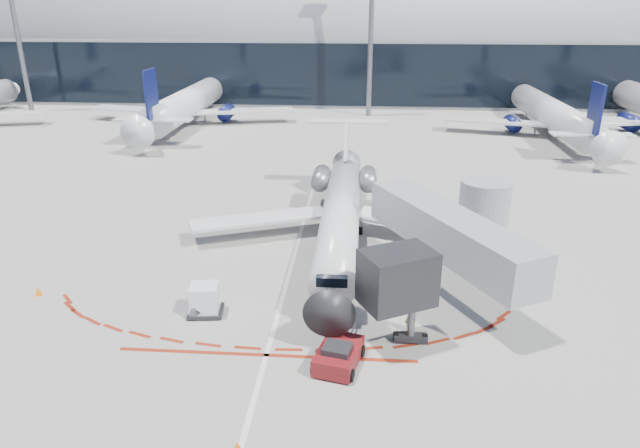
# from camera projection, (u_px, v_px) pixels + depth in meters

# --- Properties ---
(ground) EXTENTS (260.00, 260.00, 0.00)m
(ground) POSITION_uv_depth(u_px,v_px,m) (295.00, 253.00, 37.15)
(ground) COLOR gray
(ground) RESTS_ON ground
(apron_centerline) EXTENTS (0.25, 40.00, 0.01)m
(apron_centerline) POSITION_uv_depth(u_px,v_px,m) (298.00, 241.00, 39.00)
(apron_centerline) COLOR silver
(apron_centerline) RESTS_ON ground
(apron_stop_bar) EXTENTS (14.00, 0.25, 0.01)m
(apron_stop_bar) POSITION_uv_depth(u_px,v_px,m) (266.00, 355.00, 26.48)
(apron_stop_bar) COLOR maroon
(apron_stop_bar) RESTS_ON ground
(terminal_building) EXTENTS (150.00, 24.15, 24.00)m
(terminal_building) POSITION_uv_depth(u_px,v_px,m) (339.00, 44.00, 94.32)
(terminal_building) COLOR #999C9E
(terminal_building) RESTS_ON ground
(jet_bridge) EXTENTS (10.03, 15.20, 4.90)m
(jet_bridge) POSITION_uv_depth(u_px,v_px,m) (458.00, 232.00, 32.58)
(jet_bridge) COLOR #9B9FA4
(jet_bridge) RESTS_ON ground
(light_mast_west) EXTENTS (0.70, 0.70, 25.00)m
(light_mast_west) POSITION_uv_depth(u_px,v_px,m) (15.00, 22.00, 80.21)
(light_mast_west) COLOR slate
(light_mast_west) RESTS_ON ground
(light_mast_centre) EXTENTS (0.70, 0.70, 25.00)m
(light_mast_centre) POSITION_uv_depth(u_px,v_px,m) (371.00, 23.00, 76.77)
(light_mast_centre) COLOR slate
(light_mast_centre) RESTS_ON ground
(regional_jet) EXTENTS (20.89, 25.76, 6.45)m
(regional_jet) POSITION_uv_depth(u_px,v_px,m) (341.00, 211.00, 38.35)
(regional_jet) COLOR silver
(regional_jet) RESTS_ON ground
(pushback_tug) EXTENTS (2.43, 4.53, 1.15)m
(pushback_tug) POSITION_uv_depth(u_px,v_px,m) (338.00, 355.00, 25.60)
(pushback_tug) COLOR #590C14
(pushback_tug) RESTS_ON ground
(ramp_worker) EXTENTS (0.77, 0.67, 1.79)m
(ramp_worker) POSITION_uv_depth(u_px,v_px,m) (411.00, 316.00, 28.07)
(ramp_worker) COLOR #D7F81A
(ramp_worker) RESTS_ON ground
(uld_container) EXTENTS (1.94, 1.70, 1.67)m
(uld_container) POSITION_uv_depth(u_px,v_px,m) (205.00, 300.00, 29.67)
(uld_container) COLOR black
(uld_container) RESTS_ON ground
(safety_cone_left) EXTENTS (0.36, 0.36, 0.50)m
(safety_cone_left) POSITION_uv_depth(u_px,v_px,m) (38.00, 291.00, 31.78)
(safety_cone_left) COLOR #FE6305
(safety_cone_left) RESTS_ON ground
(safety_cone_right) EXTENTS (0.35, 0.35, 0.49)m
(safety_cone_right) POSITION_uv_depth(u_px,v_px,m) (238.00, 447.00, 20.72)
(safety_cone_right) COLOR #FE6305
(safety_cone_right) RESTS_ON ground
(bg_airliner_1) EXTENTS (32.66, 34.58, 10.57)m
(bg_airliner_1) POSITION_uv_depth(u_px,v_px,m) (188.00, 82.00, 75.35)
(bg_airliner_1) COLOR silver
(bg_airliner_1) RESTS_ON ground
(bg_airliner_2) EXTENTS (30.32, 32.11, 9.81)m
(bg_airliner_2) POSITION_uv_depth(u_px,v_px,m) (555.00, 93.00, 68.53)
(bg_airliner_2) COLOR silver
(bg_airliner_2) RESTS_ON ground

